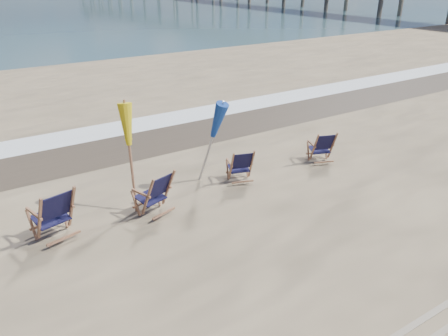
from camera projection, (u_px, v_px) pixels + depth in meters
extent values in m
cube|color=silver|center=(123.00, 127.00, 14.10)|extent=(200.00, 1.40, 0.01)
cube|color=#42362A|center=(141.00, 141.00, 12.95)|extent=(200.00, 2.60, 0.00)
cylinder|color=#8C5B3F|center=(131.00, 159.00, 8.91)|extent=(0.06, 0.06, 2.26)
cone|color=gold|center=(128.00, 129.00, 8.64)|extent=(0.30, 0.30, 0.85)
cylinder|color=#A5A5AD|center=(209.00, 142.00, 9.99)|extent=(0.06, 0.06, 2.12)
cone|color=navy|center=(209.00, 117.00, 9.75)|extent=(0.30, 0.30, 0.85)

